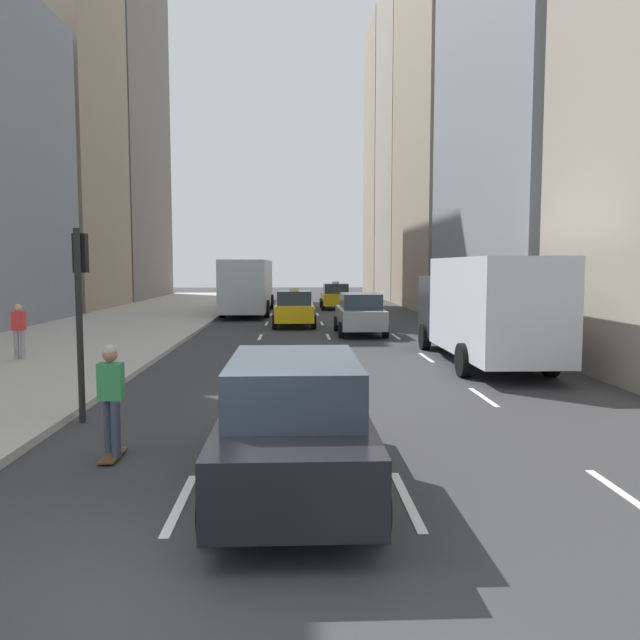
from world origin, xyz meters
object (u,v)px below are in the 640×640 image
at_px(taxi_lead, 294,308).
at_px(sedan_black_near, 294,421).
at_px(taxi_second, 335,296).
at_px(traffic_light_pole, 80,293).
at_px(box_truck, 483,307).
at_px(sedan_silver_behind, 360,314).
at_px(city_bus, 248,284).
at_px(pedestrian_far_walking, 19,328).
at_px(skateboarder, 111,396).

relative_size(taxi_lead, sedan_black_near, 0.89).
distance_m(taxi_second, traffic_light_pole, 31.37).
bearing_deg(box_truck, sedan_silver_behind, 108.89).
bearing_deg(sedan_black_near, taxi_second, 85.33).
xyz_separation_m(taxi_lead, traffic_light_pole, (-3.95, -18.30, 1.53)).
distance_m(taxi_lead, taxi_second, 12.62).
bearing_deg(city_bus, sedan_silver_behind, -65.08).
bearing_deg(pedestrian_far_walking, skateboarder, -60.00).
relative_size(sedan_silver_behind, skateboarder, 2.61).
height_order(box_truck, skateboarder, box_truck).
bearing_deg(taxi_second, pedestrian_far_walking, -114.97).
bearing_deg(sedan_black_near, skateboarder, 153.29).
relative_size(box_truck, skateboarder, 4.81).
bearing_deg(sedan_silver_behind, sedan_black_near, -98.66).
distance_m(taxi_second, skateboarder, 33.39).
height_order(skateboarder, pedestrian_far_walking, pedestrian_far_walking).
height_order(taxi_lead, skateboarder, taxi_lead).
bearing_deg(taxi_lead, city_bus, 108.38).
bearing_deg(sedan_black_near, city_bus, 95.27).
height_order(city_bus, skateboarder, city_bus).
xyz_separation_m(sedan_black_near, city_bus, (-2.81, 30.48, 0.89)).
relative_size(taxi_lead, sedan_silver_behind, 0.97).
distance_m(taxi_lead, box_truck, 13.09).
bearing_deg(taxi_lead, box_truck, -64.61).
bearing_deg(pedestrian_far_walking, city_bus, 74.81).
xyz_separation_m(city_bus, pedestrian_far_walking, (-5.35, -19.71, -0.72)).
bearing_deg(box_truck, city_bus, 112.54).
relative_size(skateboarder, traffic_light_pole, 0.48).
distance_m(sedan_silver_behind, traffic_light_pole, 16.23).
xyz_separation_m(pedestrian_far_walking, traffic_light_pole, (4.21, -7.05, 1.34)).
xyz_separation_m(sedan_black_near, skateboarder, (-2.75, 1.38, 0.07)).
height_order(sedan_black_near, city_bus, city_bus).
bearing_deg(sedan_silver_behind, traffic_light_pole, -114.69).
height_order(taxi_lead, sedan_silver_behind, taxi_lead).
xyz_separation_m(sedan_silver_behind, city_bus, (-5.61, 12.08, 0.89)).
bearing_deg(taxi_lead, traffic_light_pole, -102.18).
height_order(pedestrian_far_walking, traffic_light_pole, traffic_light_pole).
xyz_separation_m(box_truck, pedestrian_far_walking, (-13.76, 0.55, -0.64)).
relative_size(sedan_silver_behind, city_bus, 0.39).
height_order(skateboarder, traffic_light_pole, traffic_light_pole).
bearing_deg(taxi_second, box_truck, -83.37).
height_order(sedan_black_near, pedestrian_far_walking, pedestrian_far_walking).
xyz_separation_m(taxi_lead, sedan_silver_behind, (2.80, -3.62, 0.01)).
height_order(taxi_second, traffic_light_pole, traffic_light_pole).
bearing_deg(sedan_silver_behind, pedestrian_far_walking, -145.16).
bearing_deg(sedan_black_near, box_truck, 61.25).
bearing_deg(traffic_light_pole, taxi_second, 77.56).
height_order(taxi_lead, box_truck, box_truck).
bearing_deg(pedestrian_far_walking, taxi_lead, 54.03).
bearing_deg(skateboarder, city_bus, 90.12).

